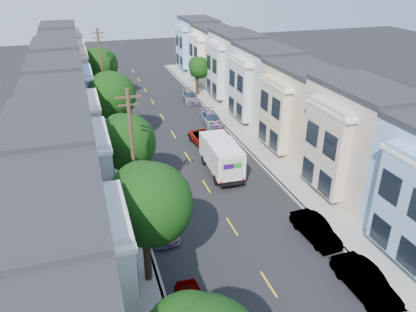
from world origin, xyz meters
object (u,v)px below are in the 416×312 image
at_px(lead_sedan, 205,140).
at_px(tree_d, 111,96).
at_px(tree_b, 149,205).
at_px(parked_right_b, 315,229).
at_px(parked_right_d, 190,97).
at_px(parked_right_a, 366,282).
at_px(utility_pole_far, 102,71).
at_px(parked_left_b, 192,308).
at_px(tree_far_r, 199,68).
at_px(utility_pole_near, 134,162).
at_px(parked_left_c, 160,221).
at_px(tree_e, 99,65).
at_px(fedex_truck, 221,155).
at_px(tree_c, 126,143).
at_px(parked_right_c, 211,119).
at_px(parked_left_d, 139,163).

bearing_deg(lead_sedan, tree_d, 156.63).
relative_size(tree_b, parked_right_b, 1.80).
bearing_deg(parked_right_d, parked_right_a, -85.11).
bearing_deg(utility_pole_far, parked_left_b, -87.71).
bearing_deg(tree_far_r, tree_d, -132.74).
bearing_deg(utility_pole_near, parked_left_c, -27.92).
bearing_deg(parked_right_d, tree_b, -104.32).
xyz_separation_m(tree_e, fedex_truck, (8.32, -23.93, -3.32)).
distance_m(tree_c, utility_pole_far, 22.04).
xyz_separation_m(tree_b, parked_right_c, (11.20, 23.03, -4.50)).
bearing_deg(parked_right_b, utility_pole_near, 152.74).
bearing_deg(tree_d, utility_pole_near, -89.99).
xyz_separation_m(tree_b, parked_left_d, (1.40, 14.23, -4.44)).
bearing_deg(tree_c, parked_right_d, 63.73).
distance_m(utility_pole_far, fedex_truck, 21.86).
bearing_deg(utility_pole_near, tree_e, 90.00).
relative_size(utility_pole_far, parked_right_a, 2.21).
height_order(tree_d, parked_right_d, tree_d).
xyz_separation_m(tree_c, tree_d, (0.00, 10.86, 0.44)).
xyz_separation_m(tree_b, parked_left_b, (1.40, -3.46, -4.55)).
bearing_deg(tree_b, tree_d, 90.00).
relative_size(tree_d, parked_left_d, 1.43).
distance_m(fedex_truck, parked_left_d, 7.47).
distance_m(tree_b, parked_right_b, 12.08).
distance_m(tree_b, parked_left_b, 5.88).
relative_size(utility_pole_near, parked_right_c, 2.19).
xyz_separation_m(tree_e, parked_right_a, (11.20, -40.25, -4.24)).
xyz_separation_m(tree_b, tree_far_r, (13.20, 34.60, -1.34)).
height_order(parked_left_d, parked_right_a, parked_right_a).
bearing_deg(parked_left_d, tree_b, -94.56).
distance_m(utility_pole_near, parked_left_c, 4.71).
relative_size(tree_b, fedex_truck, 1.21).
bearing_deg(parked_right_d, tree_far_r, 55.58).
distance_m(fedex_truck, lead_sedan, 6.11).
relative_size(utility_pole_far, parked_left_c, 2.09).
bearing_deg(parked_left_d, parked_left_b, -88.94).
distance_m(tree_d, tree_far_r, 19.50).
relative_size(parked_right_a, parked_right_c, 0.99).
relative_size(tree_c, utility_pole_far, 0.71).
bearing_deg(parked_right_a, utility_pole_near, 136.28).
xyz_separation_m(lead_sedan, parked_left_d, (-7.34, -3.36, 0.08)).
distance_m(tree_c, parked_left_b, 13.68).
height_order(utility_pole_near, parked_left_b, utility_pole_near).
bearing_deg(parked_right_d, utility_pole_far, -171.73).
bearing_deg(parked_right_c, tree_far_r, 83.62).
distance_m(tree_b, parked_right_a, 12.95).
height_order(tree_c, parked_right_d, tree_c).
relative_size(tree_d, fedex_truck, 1.23).
xyz_separation_m(tree_e, utility_pole_near, (0.00, -30.01, 0.16)).
bearing_deg(fedex_truck, utility_pole_near, -141.63).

